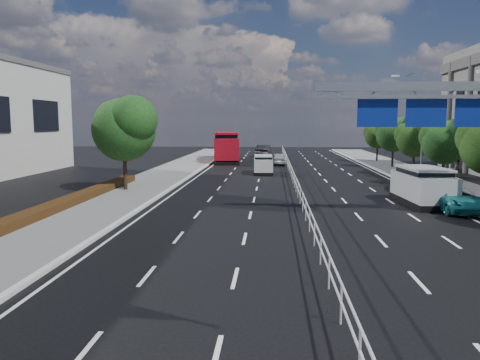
{
  "coord_description": "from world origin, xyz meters",
  "views": [
    {
      "loc": [
        -1.67,
        -14.06,
        4.81
      ],
      "look_at": [
        -3.03,
        5.57,
        2.4
      ],
      "focal_mm": 35.0,
      "sensor_mm": 36.0,
      "label": 1
    }
  ],
  "objects_px": {
    "overhead_gantry": "(442,107)",
    "pedestrian_b": "(456,170)",
    "red_bus": "(226,146)",
    "near_car_silver": "(278,159)",
    "white_minivan": "(263,165)",
    "parked_car_dark": "(415,181)",
    "near_car_dark": "(264,151)",
    "parked_car_teal": "(454,199)",
    "silver_minivan": "(423,186)"
  },
  "relations": [
    {
      "from": "overhead_gantry",
      "to": "pedestrian_b",
      "type": "xyz_separation_m",
      "value": [
        6.39,
        14.45,
        -4.56
      ]
    },
    {
      "from": "overhead_gantry",
      "to": "red_bus",
      "type": "distance_m",
      "value": 37.64
    },
    {
      "from": "near_car_silver",
      "to": "pedestrian_b",
      "type": "xyz_separation_m",
      "value": [
        14.13,
        -15.64,
        0.36
      ]
    },
    {
      "from": "white_minivan",
      "to": "red_bus",
      "type": "bearing_deg",
      "value": 106.82
    },
    {
      "from": "parked_car_dark",
      "to": "red_bus",
      "type": "bearing_deg",
      "value": 129.42
    },
    {
      "from": "overhead_gantry",
      "to": "near_car_silver",
      "type": "bearing_deg",
      "value": 104.43
    },
    {
      "from": "white_minivan",
      "to": "near_car_silver",
      "type": "distance_m",
      "value": 10.0
    },
    {
      "from": "white_minivan",
      "to": "near_car_dark",
      "type": "height_order",
      "value": "white_minivan"
    },
    {
      "from": "white_minivan",
      "to": "pedestrian_b",
      "type": "height_order",
      "value": "pedestrian_b"
    },
    {
      "from": "parked_car_teal",
      "to": "near_car_silver",
      "type": "bearing_deg",
      "value": 101.96
    },
    {
      "from": "near_car_silver",
      "to": "parked_car_teal",
      "type": "relative_size",
      "value": 0.83
    },
    {
      "from": "near_car_silver",
      "to": "pedestrian_b",
      "type": "height_order",
      "value": "pedestrian_b"
    },
    {
      "from": "white_minivan",
      "to": "silver_minivan",
      "type": "distance_m",
      "value": 18.97
    },
    {
      "from": "near_car_dark",
      "to": "silver_minivan",
      "type": "bearing_deg",
      "value": 110.22
    },
    {
      "from": "white_minivan",
      "to": "parked_car_dark",
      "type": "height_order",
      "value": "white_minivan"
    },
    {
      "from": "near_car_silver",
      "to": "parked_car_dark",
      "type": "xyz_separation_m",
      "value": [
        9.24,
        -21.14,
        0.11
      ]
    },
    {
      "from": "near_car_silver",
      "to": "parked_car_dark",
      "type": "relative_size",
      "value": 0.73
    },
    {
      "from": "pedestrian_b",
      "to": "white_minivan",
      "type": "bearing_deg",
      "value": -17.67
    },
    {
      "from": "pedestrian_b",
      "to": "parked_car_dark",
      "type": "bearing_deg",
      "value": 50.84
    },
    {
      "from": "overhead_gantry",
      "to": "parked_car_teal",
      "type": "xyz_separation_m",
      "value": [
        1.56,
        1.95,
        -4.94
      ]
    },
    {
      "from": "white_minivan",
      "to": "parked_car_dark",
      "type": "relative_size",
      "value": 0.75
    },
    {
      "from": "red_bus",
      "to": "near_car_silver",
      "type": "bearing_deg",
      "value": -41.23
    },
    {
      "from": "overhead_gantry",
      "to": "white_minivan",
      "type": "xyz_separation_m",
      "value": [
        -9.27,
        20.2,
        -4.74
      ]
    },
    {
      "from": "red_bus",
      "to": "silver_minivan",
      "type": "height_order",
      "value": "red_bus"
    },
    {
      "from": "silver_minivan",
      "to": "white_minivan",
      "type": "bearing_deg",
      "value": 117.42
    },
    {
      "from": "silver_minivan",
      "to": "parked_car_dark",
      "type": "height_order",
      "value": "silver_minivan"
    },
    {
      "from": "overhead_gantry",
      "to": "silver_minivan",
      "type": "distance_m",
      "value": 6.02
    },
    {
      "from": "white_minivan",
      "to": "near_car_dark",
      "type": "distance_m",
      "value": 23.16
    },
    {
      "from": "pedestrian_b",
      "to": "red_bus",
      "type": "bearing_deg",
      "value": -41.9
    },
    {
      "from": "white_minivan",
      "to": "overhead_gantry",
      "type": "bearing_deg",
      "value": -67.51
    },
    {
      "from": "pedestrian_b",
      "to": "near_car_dark",
      "type": "bearing_deg",
      "value": -58.48
    },
    {
      "from": "parked_car_dark",
      "to": "pedestrian_b",
      "type": "distance_m",
      "value": 7.37
    },
    {
      "from": "overhead_gantry",
      "to": "parked_car_teal",
      "type": "height_order",
      "value": "overhead_gantry"
    },
    {
      "from": "parked_car_teal",
      "to": "red_bus",
      "type": "bearing_deg",
      "value": 109.46
    },
    {
      "from": "overhead_gantry",
      "to": "white_minivan",
      "type": "relative_size",
      "value": 2.48
    },
    {
      "from": "red_bus",
      "to": "silver_minivan",
      "type": "relative_size",
      "value": 2.29
    },
    {
      "from": "overhead_gantry",
      "to": "parked_car_teal",
      "type": "distance_m",
      "value": 5.53
    },
    {
      "from": "white_minivan",
      "to": "near_car_dark",
      "type": "relative_size",
      "value": 0.81
    },
    {
      "from": "near_car_silver",
      "to": "pedestrian_b",
      "type": "distance_m",
      "value": 21.08
    },
    {
      "from": "overhead_gantry",
      "to": "near_car_silver",
      "type": "height_order",
      "value": "overhead_gantry"
    },
    {
      "from": "white_minivan",
      "to": "near_car_dark",
      "type": "bearing_deg",
      "value": 88.77
    },
    {
      "from": "red_bus",
      "to": "silver_minivan",
      "type": "distance_m",
      "value": 34.06
    },
    {
      "from": "overhead_gantry",
      "to": "silver_minivan",
      "type": "height_order",
      "value": "overhead_gantry"
    },
    {
      "from": "red_bus",
      "to": "parked_car_dark",
      "type": "bearing_deg",
      "value": -64.7
    },
    {
      "from": "white_minivan",
      "to": "parked_car_dark",
      "type": "xyz_separation_m",
      "value": [
        10.77,
        -11.26,
        -0.07
      ]
    },
    {
      "from": "near_car_silver",
      "to": "parked_car_dark",
      "type": "distance_m",
      "value": 23.07
    },
    {
      "from": "overhead_gantry",
      "to": "white_minivan",
      "type": "distance_m",
      "value": 22.73
    },
    {
      "from": "red_bus",
      "to": "pedestrian_b",
      "type": "xyz_separation_m",
      "value": [
        20.63,
        -20.2,
        -0.86
      ]
    },
    {
      "from": "overhead_gantry",
      "to": "white_minivan",
      "type": "height_order",
      "value": "overhead_gantry"
    },
    {
      "from": "near_car_dark",
      "to": "parked_car_dark",
      "type": "xyz_separation_m",
      "value": [
        11.15,
        -34.41,
        -0.04
      ]
    }
  ]
}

